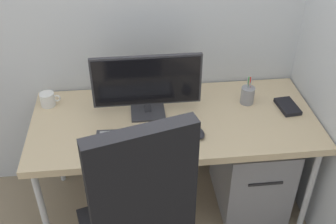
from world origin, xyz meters
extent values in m
plane|color=gray|center=(0.00, 0.00, 0.00)|extent=(8.00, 8.00, 0.00)
cube|color=#D1B78C|center=(0.00, 0.00, 0.69)|extent=(1.65, 0.73, 0.04)
cylinder|color=silver|center=(-0.77, -0.31, 0.33)|extent=(0.04, 0.04, 0.67)
cylinder|color=silver|center=(0.77, -0.31, 0.33)|extent=(0.04, 0.04, 0.67)
cylinder|color=silver|center=(-0.77, 0.31, 0.33)|extent=(0.04, 0.04, 0.67)
cylinder|color=silver|center=(0.77, 0.31, 0.33)|extent=(0.04, 0.04, 0.67)
cube|color=black|center=(-0.22, -0.76, 0.85)|extent=(0.44, 0.18, 0.78)
cube|color=gray|center=(0.51, 0.00, 0.28)|extent=(0.41, 0.53, 0.56)
cube|color=#262628|center=(0.51, -0.27, 0.39)|extent=(0.21, 0.01, 0.02)
cube|color=#333338|center=(-0.15, 0.06, 0.72)|extent=(0.20, 0.16, 0.01)
cube|color=#333338|center=(-0.15, 0.07, 0.76)|extent=(0.04, 0.02, 0.07)
cube|color=#333338|center=(-0.15, 0.07, 0.93)|extent=(0.62, 0.02, 0.31)
cube|color=black|center=(-0.15, 0.06, 0.93)|extent=(0.59, 0.01, 0.28)
cube|color=#333338|center=(-0.21, -0.18, 0.72)|extent=(0.48, 0.18, 0.02)
cube|color=#9EA0A5|center=(-0.21, -0.18, 0.73)|extent=(0.44, 0.15, 0.00)
ellipsoid|color=black|center=(0.11, -0.17, 0.73)|extent=(0.07, 0.11, 0.04)
cylinder|color=gray|center=(0.46, 0.11, 0.76)|extent=(0.08, 0.08, 0.11)
cylinder|color=#B2B5BA|center=(0.45, 0.11, 0.83)|extent=(0.02, 0.01, 0.13)
cylinder|color=#B2B5BA|center=(0.47, 0.11, 0.83)|extent=(0.02, 0.01, 0.13)
torus|color=purple|center=(0.46, 0.11, 0.77)|extent=(0.04, 0.04, 0.01)
cylinder|color=#3FAD59|center=(0.46, 0.13, 0.81)|extent=(0.01, 0.02, 0.14)
cylinder|color=red|center=(0.47, 0.12, 0.82)|extent=(0.02, 0.02, 0.15)
cube|color=black|center=(0.69, 0.03, 0.72)|extent=(0.12, 0.18, 0.02)
cylinder|color=white|center=(-0.74, 0.22, 0.75)|extent=(0.09, 0.09, 0.08)
torus|color=white|center=(-0.69, 0.22, 0.76)|extent=(0.05, 0.01, 0.05)
camera|label=1|loc=(-0.24, -1.88, 2.12)|focal=43.61mm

